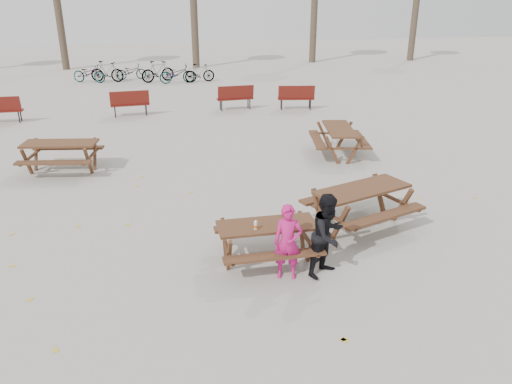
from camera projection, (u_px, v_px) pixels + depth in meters
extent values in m
plane|color=gray|center=(267.00, 261.00, 9.31)|extent=(80.00, 80.00, 0.00)
cube|color=#3D2216|center=(267.00, 225.00, 9.02)|extent=(1.80, 0.70, 0.05)
cube|color=#3D2216|center=(275.00, 256.00, 8.60)|extent=(1.80, 0.25, 0.05)
cube|color=#3D2216|center=(260.00, 226.00, 9.68)|extent=(1.80, 0.25, 0.05)
cylinder|color=#3D2216|center=(229.00, 256.00, 8.76)|extent=(0.08, 0.08, 0.73)
cylinder|color=#3D2216|center=(224.00, 240.00, 9.30)|extent=(0.08, 0.08, 0.73)
cylinder|color=#3D2216|center=(311.00, 248.00, 9.04)|extent=(0.08, 0.08, 0.73)
cylinder|color=#3D2216|center=(302.00, 233.00, 9.58)|extent=(0.08, 0.08, 0.73)
cube|color=white|center=(289.00, 226.00, 8.91)|extent=(0.18, 0.11, 0.03)
ellipsoid|color=tan|center=(289.00, 224.00, 8.89)|extent=(0.14, 0.06, 0.05)
cylinder|color=silver|center=(256.00, 225.00, 8.79)|extent=(0.06, 0.06, 0.15)
cylinder|color=#DB5C0B|center=(256.00, 226.00, 8.80)|extent=(0.07, 0.07, 0.05)
cylinder|color=white|center=(256.00, 221.00, 8.76)|extent=(0.03, 0.03, 0.02)
imported|color=#BA1766|center=(288.00, 242.00, 8.57)|extent=(0.57, 0.44, 1.37)
imported|color=black|center=(328.00, 235.00, 8.65)|extent=(0.93, 0.89, 1.52)
imported|color=black|center=(89.00, 73.00, 26.64)|extent=(1.91, 1.28, 0.95)
imported|color=black|center=(107.00, 72.00, 26.76)|extent=(1.90, 1.09, 1.10)
imported|color=black|center=(131.00, 72.00, 27.55)|extent=(1.71, 0.88, 0.86)
imported|color=black|center=(158.00, 71.00, 26.76)|extent=(1.92, 1.20, 1.12)
imported|color=black|center=(177.00, 74.00, 26.44)|extent=(1.93, 0.84, 0.98)
imported|color=black|center=(200.00, 73.00, 26.73)|extent=(1.67, 0.68, 0.97)
cylinder|color=#382B21|center=(59.00, 16.00, 29.89)|extent=(0.44, 0.44, 6.30)
cylinder|color=#382B21|center=(194.00, 18.00, 30.55)|extent=(0.44, 0.44, 5.95)
cylinder|color=#382B21|center=(314.00, 10.00, 32.83)|extent=(0.44, 0.44, 6.65)
cylinder|color=#382B21|center=(414.00, 21.00, 33.95)|extent=(0.44, 0.44, 5.25)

